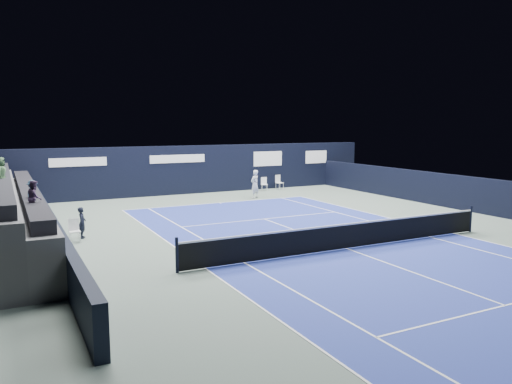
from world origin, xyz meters
TOP-DOWN VIEW (x-y plane):
  - ground at (0.00, 2.00)m, footprint 48.00×48.00m
  - court_surface at (0.00, 0.00)m, footprint 10.97×23.77m
  - enclosure_wall_right at (10.50, 6.00)m, footprint 0.30×22.00m
  - folding_chair_back_a at (4.85, 15.52)m, footprint 0.49×0.51m
  - folding_chair_back_b at (6.01, 15.54)m, footprint 0.51×0.50m
  - line_judge_chair at (-8.64, 5.65)m, footprint 0.41×0.40m
  - line_judge at (-8.27, 6.18)m, footprint 0.40×0.51m
  - court_markings at (0.00, 0.00)m, footprint 11.03×23.83m
  - tennis_net at (0.00, 0.00)m, footprint 12.90×0.10m
  - back_sponsor_wall at (0.01, 16.50)m, footprint 26.00×0.63m
  - side_barrier_left at (-9.50, 5.97)m, footprint 0.33×22.00m
  - tennis_player at (2.70, 12.67)m, footprint 0.74×0.93m

SIDE VIEW (x-z plane):
  - ground at x=0.00m, z-range 0.00..0.00m
  - court_surface at x=0.00m, z-range 0.00..0.01m
  - court_markings at x=0.00m, z-range 0.01..0.01m
  - tennis_net at x=0.00m, z-range -0.04..1.06m
  - line_judge_chair at x=-8.64m, z-range 0.06..0.96m
  - folding_chair_back_b at x=6.01m, z-range 0.07..1.07m
  - side_barrier_left at x=-9.50m, z-range 0.00..1.20m
  - folding_chair_back_a at x=4.85m, z-range 0.15..1.05m
  - line_judge at x=-8.27m, z-range 0.00..1.24m
  - tennis_player at x=2.70m, z-range 0.00..1.72m
  - enclosure_wall_right at x=10.50m, z-range 0.00..1.80m
  - back_sponsor_wall at x=0.01m, z-range 0.00..3.10m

